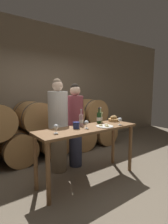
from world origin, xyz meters
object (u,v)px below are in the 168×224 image
Objects in this scene: wine_bottle_rose at (81,120)px; blue_crock at (76,125)px; bread_basket at (114,119)px; wine_glass_left at (86,123)px; person_left at (58,125)px; cheese_plate at (105,126)px; wine_bottle_red at (99,118)px; wine_glass_center at (120,120)px; wine_bottle_white at (100,117)px; person_right at (75,124)px; tasting_table at (88,136)px; wine_glass_far_left at (56,127)px.

blue_crock is (-0.19, -0.13, -0.04)m from wine_bottle_rose.
wine_glass_left reaches higher than bread_basket.
person_left reaches higher than cheese_plate.
wine_bottle_red is 0.39m from wine_glass_center.
person_left is 5.97× the size of wine_bottle_white.
wine_bottle_red is (0.24, -0.43, 0.16)m from person_right.
tasting_table is 0.57m from wine_bottle_white.
wine_bottle_white is 0.40m from cheese_plate.
bread_basket is at bearing -3.17° from wine_bottle_red.
wine_bottle_red is 2.25× the size of wine_glass_center.
wine_bottle_rose is 0.42m from cheese_plate.
person_left reaches higher than wine_glass_center.
wine_glass_far_left is 1.00× the size of wine_glass_left.
blue_crock is (-0.34, -0.54, 0.12)m from person_right.
wine_glass_left is at bearing -32.07° from blue_crock.
wine_glass_center is (0.79, -0.22, 0.03)m from blue_crock.
wine_glass_far_left reaches higher than blue_crock.
person_right is at bearing 119.43° from wine_bottle_red.
wine_bottle_red is 0.32m from cheese_plate.
person_right is 0.99m from wine_glass_far_left.
person_left is 13.19× the size of wine_glass_center.
wine_bottle_white is at bearing 12.84° from wine_glass_far_left.
cheese_plate is 0.35m from wine_glass_left.
wine_bottle_rose is 2.22× the size of wine_glass_center.
person_left is at bearing 119.72° from wine_bottle_rose.
wine_bottle_white reaches higher than cheese_plate.
bread_basket is at bearing 61.80° from wine_glass_center.
person_left reaches higher than wine_bottle_white.
blue_crock is 0.55× the size of bread_basket.
wine_bottle_red reaches higher than wine_bottle_white.
wine_bottle_red reaches higher than wine_glass_left.
person_left reaches higher than wine_bottle_red.
tasting_table is 0.65m from person_left.
wine_bottle_red is at bearing -34.43° from person_left.
wine_bottle_white is 2.53× the size of blue_crock.
tasting_table is 0.62m from person_right.
wine_bottle_red is at bearing -60.57° from person_right.
cheese_plate is (-0.12, -0.28, -0.09)m from wine_bottle_red.
wine_bottle_rose is 0.70m from wine_glass_center.
cheese_plate is (0.28, -0.30, -0.09)m from wine_bottle_rose.
wine_bottle_rose is 2.22× the size of wine_glass_left.
bread_basket is 1.59× the size of wine_glass_center.
bread_basket is (0.29, -0.07, -0.06)m from wine_bottle_white.
wine_bottle_white is at bearing 58.73° from cheese_plate.
person_left is 0.39m from person_right.
person_right is 0.52m from wine_bottle_red.
blue_crock is 0.87× the size of wine_glass_far_left.
wine_bottle_red reaches higher than wine_glass_far_left.
wine_glass_center reaches higher than cheese_plate.
wine_bottle_white is (0.47, 0.21, 0.24)m from tasting_table.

